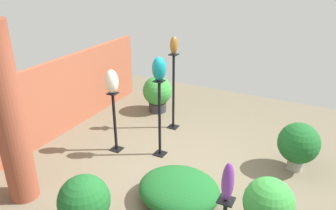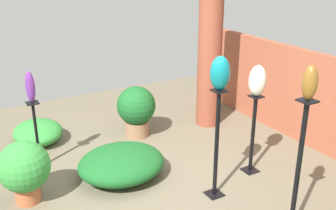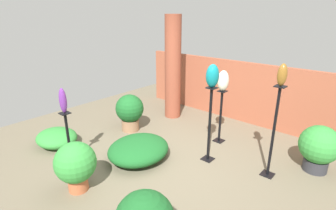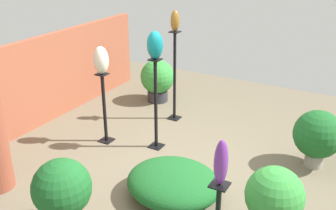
{
  "view_description": "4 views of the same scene",
  "coord_description": "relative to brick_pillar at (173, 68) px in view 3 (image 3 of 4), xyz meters",
  "views": [
    {
      "loc": [
        -3.88,
        -1.75,
        3.16
      ],
      "look_at": [
        0.09,
        0.29,
        1.18
      ],
      "focal_mm": 35.0,
      "sensor_mm": 36.0,
      "label": 1
    },
    {
      "loc": [
        3.85,
        -1.95,
        2.81
      ],
      "look_at": [
        -0.11,
        0.32,
        1.07
      ],
      "focal_mm": 42.0,
      "sensor_mm": 36.0,
      "label": 2
    },
    {
      "loc": [
        2.72,
        -3.03,
        2.59
      ],
      "look_at": [
        -0.17,
        0.28,
        1.02
      ],
      "focal_mm": 28.0,
      "sensor_mm": 36.0,
      "label": 3
    },
    {
      "loc": [
        -4.01,
        -2.1,
        2.95
      ],
      "look_at": [
        0.15,
        0.25,
        0.9
      ],
      "focal_mm": 42.0,
      "sensor_mm": 36.0,
      "label": 4
    }
  ],
  "objects": [
    {
      "name": "ground_plane",
      "position": [
        1.41,
        -1.87,
        -1.27
      ],
      "size": [
        8.0,
        8.0,
        0.0
      ],
      "primitive_type": "plane",
      "color": "#6B604C"
    },
    {
      "name": "brick_wall_back",
      "position": [
        1.41,
        0.91,
        -0.53
      ],
      "size": [
        5.6,
        0.12,
        1.47
      ],
      "primitive_type": "cube",
      "color": "#9E5138",
      "rests_on": "ground"
    },
    {
      "name": "brick_pillar",
      "position": [
        0.0,
        0.0,
        0.0
      ],
      "size": [
        0.4,
        0.4,
        2.54
      ],
      "primitive_type": "cylinder",
      "color": "brown",
      "rests_on": "ground"
    },
    {
      "name": "pedestal_bronze",
      "position": [
        2.92,
        -0.97,
        -0.55
      ],
      "size": [
        0.2,
        0.2,
        1.55
      ],
      "color": "black",
      "rests_on": "ground"
    },
    {
      "name": "pedestal_violet",
      "position": [
        0.1,
        -2.95,
        -0.83
      ],
      "size": [
        0.2,
        0.2,
        0.98
      ],
      "color": "black",
      "rests_on": "ground"
    },
    {
      "name": "pedestal_ivory",
      "position": [
        1.66,
        -0.44,
        -0.77
      ],
      "size": [
        0.2,
        0.2,
        1.11
      ],
      "color": "black",
      "rests_on": "ground"
    },
    {
      "name": "pedestal_teal",
      "position": [
        1.89,
        -1.22,
        -0.63
      ],
      "size": [
        0.2,
        0.2,
        1.39
      ],
      "color": "black",
      "rests_on": "ground"
    },
    {
      "name": "art_vase_bronze",
      "position": [
        2.92,
        -0.97,
        0.45
      ],
      "size": [
        0.14,
        0.14,
        0.34
      ],
      "primitive_type": "ellipsoid",
      "color": "brown",
      "rests_on": "pedestal_bronze"
    },
    {
      "name": "art_vase_violet",
      "position": [
        0.1,
        -2.95,
        -0.08
      ],
      "size": [
        0.13,
        0.12,
        0.43
      ],
      "primitive_type": "ellipsoid",
      "color": "#6B2D8C",
      "rests_on": "pedestal_violet"
    },
    {
      "name": "art_vase_ivory",
      "position": [
        1.66,
        -0.44,
        0.04
      ],
      "size": [
        0.22,
        0.23,
        0.41
      ],
      "primitive_type": "ellipsoid",
      "color": "beige",
      "rests_on": "pedestal_ivory"
    },
    {
      "name": "art_vase_teal",
      "position": [
        1.89,
        -1.22,
        0.31
      ],
      "size": [
        0.22,
        0.23,
        0.39
      ],
      "primitive_type": "ellipsoid",
      "color": "#0F727A",
      "rests_on": "pedestal_teal"
    },
    {
      "name": "potted_plant_mid_left",
      "position": [
        3.47,
        -0.3,
        -0.82
      ],
      "size": [
        0.65,
        0.65,
        0.82
      ],
      "color": "#2D2D33",
      "rests_on": "ground"
    },
    {
      "name": "potted_plant_near_pillar",
      "position": [
        -0.17,
        -1.31,
        -0.79
      ],
      "size": [
        0.63,
        0.63,
        0.85
      ],
      "color": "#936B4C",
      "rests_on": "ground"
    },
    {
      "name": "potted_plant_walkway_edge",
      "position": [
        0.87,
        -3.27,
        -0.82
      ],
      "size": [
        0.62,
        0.62,
        0.79
      ],
      "color": "#B25B38",
      "rests_on": "ground"
    },
    {
      "name": "foliage_bed_east",
      "position": [
        -0.74,
        -2.78,
        -1.11
      ],
      "size": [
        0.9,
        0.76,
        0.33
      ],
      "primitive_type": "ellipsoid",
      "color": "#338C38",
      "rests_on": "ground"
    },
    {
      "name": "foliage_bed_west",
      "position": [
        0.92,
        -2.05,
        -1.07
      ],
      "size": [
        1.04,
        1.17,
        0.4
      ],
      "primitive_type": "ellipsoid",
      "color": "#195923",
      "rests_on": "ground"
    }
  ]
}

